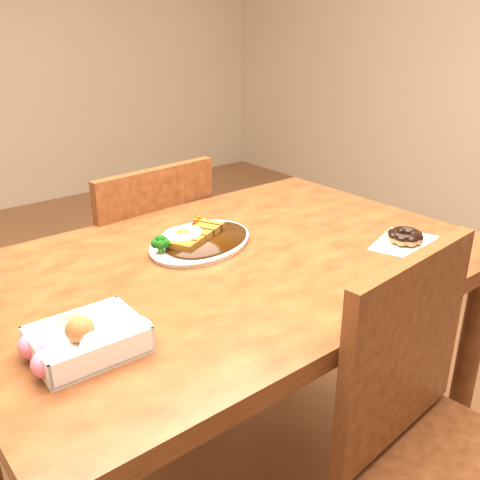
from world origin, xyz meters
TOP-DOWN VIEW (x-y plane):
  - table at (0.00, 0.00)m, footprint 1.20×0.80m
  - chair_far at (0.04, 0.53)m, footprint 0.45×0.45m
  - chair_near at (0.11, -0.53)m, footprint 0.45×0.45m
  - katsu_curry_plate at (-0.02, 0.11)m, footprint 0.35×0.30m
  - donut_box at (-0.42, -0.15)m, footprint 0.20×0.14m
  - pon_de_ring at (0.38, -0.20)m, footprint 0.21×0.17m

SIDE VIEW (x-z plane):
  - chair_far at x=0.04m, z-range 0.04..0.91m
  - chair_near at x=0.11m, z-range 0.04..0.91m
  - table at x=0.00m, z-range 0.28..1.03m
  - katsu_curry_plate at x=-0.02m, z-range 0.74..0.79m
  - pon_de_ring at x=0.38m, z-range 0.75..0.78m
  - donut_box at x=-0.42m, z-range 0.75..0.80m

